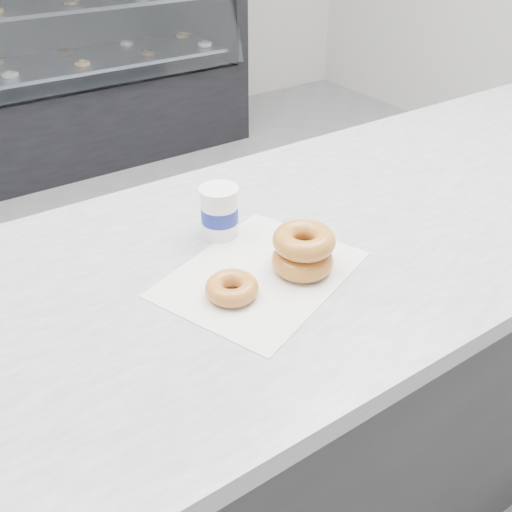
{
  "coord_description": "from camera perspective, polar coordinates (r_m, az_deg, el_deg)",
  "views": [
    {
      "loc": [
        -0.84,
        -1.33,
        1.48
      ],
      "look_at": [
        -0.37,
        -0.64,
        0.92
      ],
      "focal_mm": 40.0,
      "sensor_mm": 36.0,
      "label": 1
    }
  ],
  "objects": [
    {
      "name": "donut_stack",
      "position": [
        0.99,
        4.74,
        0.54
      ],
      "size": [
        0.15,
        0.15,
        0.08
      ],
      "color": "orange",
      "rests_on": "wax_paper"
    },
    {
      "name": "wax_paper",
      "position": [
        1.0,
        0.49,
        -1.79
      ],
      "size": [
        0.41,
        0.36,
        0.0
      ],
      "primitive_type": "cube",
      "rotation": [
        0.0,
        0.0,
        0.37
      ],
      "color": "silver",
      "rests_on": "counter"
    },
    {
      "name": "display_case",
      "position": [
        3.69,
        -20.63,
        15.98
      ],
      "size": [
        2.4,
        0.74,
        1.25
      ],
      "color": "black",
      "rests_on": "ground"
    },
    {
      "name": "counter",
      "position": [
        1.52,
        10.97,
        -9.93
      ],
      "size": [
        3.06,
        0.76,
        0.9
      ],
      "color": "#333335",
      "rests_on": "ground"
    },
    {
      "name": "donut_single",
      "position": [
        0.94,
        -2.44,
        -3.2
      ],
      "size": [
        0.12,
        0.12,
        0.03
      ],
      "primitive_type": "torus",
      "rotation": [
        0.0,
        0.0,
        -0.38
      ],
      "color": "orange",
      "rests_on": "wax_paper"
    },
    {
      "name": "coffee_cup",
      "position": [
        1.09,
        -3.66,
        4.46
      ],
      "size": [
        0.09,
        0.09,
        0.1
      ],
      "rotation": [
        0.0,
        0.0,
        -0.34
      ],
      "color": "white",
      "rests_on": "counter"
    },
    {
      "name": "ground",
      "position": [
        2.16,
        -1.45,
        -9.69
      ],
      "size": [
        5.0,
        5.0,
        0.0
      ],
      "primitive_type": "plane",
      "color": "gray",
      "rests_on": "ground"
    }
  ]
}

